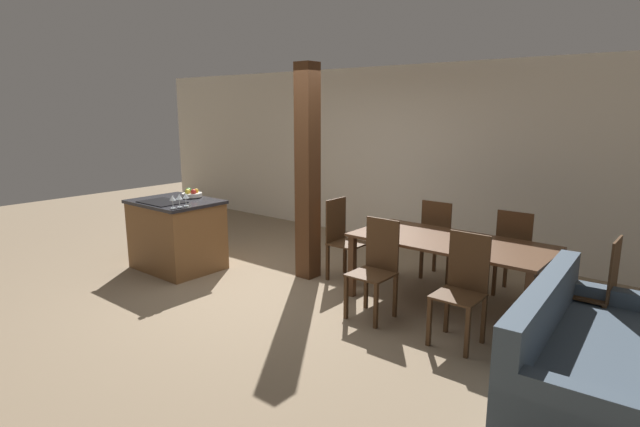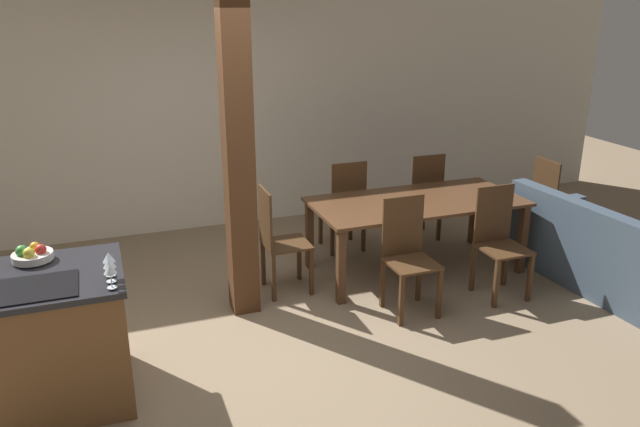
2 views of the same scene
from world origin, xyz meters
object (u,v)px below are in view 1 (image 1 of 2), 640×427
dining_table (450,248)px  dining_chair_far_left (439,239)px  wine_glass_near (173,198)px  wine_glass_middle (179,197)px  wine_glass_far (186,196)px  timber_post (308,174)px  fruit_bowl (192,194)px  dining_chair_head_end (343,238)px  dining_chair_foot_end (597,290)px  dining_chair_far_right (516,253)px  kitchen_island (177,234)px  couch (588,363)px  dining_chair_near_right (462,287)px  dining_chair_near_left (376,267)px

dining_table → dining_chair_far_left: 0.85m
wine_glass_near → wine_glass_middle: 0.09m
wine_glass_far → timber_post: 1.49m
fruit_bowl → wine_glass_middle: wine_glass_middle is taller
wine_glass_near → dining_chair_far_left: bearing=41.5°
dining_chair_head_end → dining_chair_foot_end: 2.79m
fruit_bowl → dining_chair_far_right: size_ratio=0.26×
fruit_bowl → timber_post: bearing=20.3°
wine_glass_middle → wine_glass_far: 0.09m
kitchen_island → wine_glass_near: size_ratio=6.99×
dining_chair_foot_end → couch: 1.02m
dining_chair_near_right → dining_chair_foot_end: size_ratio=1.00×
kitchen_island → dining_chair_near_left: (2.85, 0.36, 0.06)m
dining_chair_far_right → dining_chair_foot_end: size_ratio=1.00×
wine_glass_middle → dining_chair_near_right: (3.30, 0.61, -0.53)m
kitchen_island → dining_table: 3.48m
wine_glass_far → dining_chair_far_left: wine_glass_far is taller
wine_glass_middle → dining_chair_near_left: 2.52m
kitchen_island → timber_post: timber_post is taller
dining_chair_near_left → dining_chair_far_right: size_ratio=1.00×
wine_glass_middle → dining_chair_near_left: bearing=14.4°
dining_chair_near_right → dining_chair_head_end: bearing=159.2°
dining_chair_far_left → dining_chair_far_right: size_ratio=1.00×
dining_chair_far_left → dining_chair_head_end: 1.17m
fruit_bowl → timber_post: 1.68m
kitchen_island → dining_chair_near_left: 2.88m
dining_table → fruit_bowl: bearing=-166.6°
dining_chair_far_left → dining_chair_head_end: bearing=36.8°
dining_table → dining_chair_near_right: dining_chair_near_right is taller
dining_chair_far_left → dining_table: bearing=123.0°
kitchen_island → dining_table: bearing=17.7°
dining_chair_near_right → dining_chair_head_end: 1.98m
fruit_bowl → timber_post: size_ratio=0.10×
timber_post → dining_chair_far_right: bearing=22.5°
dining_chair_foot_end → dining_chair_near_left: bearing=-69.2°
wine_glass_near → wine_glass_far: bearing=90.0°
wine_glass_near → dining_chair_foot_end: 4.49m
wine_glass_near → couch: size_ratio=0.08×
wine_glass_middle → timber_post: (1.07, 1.09, 0.26)m
timber_post → dining_chair_foot_end: bearing=4.0°
wine_glass_far → dining_table: 3.12m
dining_chair_far_left → couch: (2.00, -1.68, -0.24)m
dining_chair_near_right → dining_chair_near_left: bearing=180.0°
couch → timber_post: timber_post is taller
dining_chair_head_end → timber_post: bearing=120.5°
dining_chair_head_end → wine_glass_near: bearing=134.3°
wine_glass_far → dining_chair_head_end: (1.44, 1.22, -0.53)m
dining_chair_near_left → couch: (2.00, -0.27, -0.24)m
kitchen_island → dining_chair_far_right: dining_chair_far_right is taller
dining_chair_far_right → timber_post: bearing=22.5°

